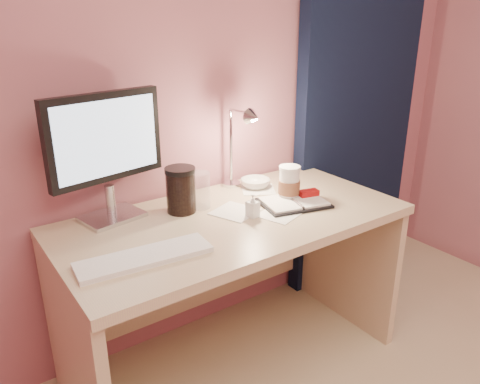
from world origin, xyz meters
TOP-DOWN VIEW (x-y plane):
  - room at (0.95, 1.69)m, footprint 3.50×3.50m
  - desk at (0.00, 1.45)m, footprint 1.40×0.70m
  - monitor at (-0.41, 1.64)m, footprint 0.47×0.21m
  - keyboard at (-0.44, 1.26)m, footprint 0.46×0.17m
  - planner at (0.29, 1.33)m, footprint 0.32×0.27m
  - paper_a at (0.16, 1.28)m, footprint 0.19×0.19m
  - paper_b at (0.26, 1.56)m, footprint 0.20×0.20m
  - paper_c at (0.03, 1.41)m, footprint 0.21×0.21m
  - coffee_cup at (0.30, 1.39)m, footprint 0.09×0.09m
  - clear_cup at (-0.06, 1.54)m, footprint 0.09×0.09m
  - bowl at (0.27, 1.59)m, footprint 0.15×0.15m
  - lotion_bottle at (0.06, 1.33)m, footprint 0.05×0.05m
  - dark_jar at (-0.15, 1.54)m, footprint 0.12×0.12m
  - desk_lamp at (0.19, 1.59)m, footprint 0.09×0.24m

SIDE VIEW (x-z plane):
  - desk at x=0.00m, z-range 0.14..0.87m
  - paper_a at x=0.16m, z-range 0.73..0.73m
  - paper_b at x=0.26m, z-range 0.73..0.73m
  - paper_c at x=0.03m, z-range 0.73..0.73m
  - keyboard at x=-0.44m, z-range 0.73..0.75m
  - planner at x=0.29m, z-range 0.72..0.76m
  - bowl at x=0.27m, z-range 0.73..0.77m
  - lotion_bottle at x=0.06m, z-range 0.73..0.83m
  - coffee_cup at x=0.30m, z-range 0.73..0.88m
  - clear_cup at x=-0.06m, z-range 0.73..0.88m
  - dark_jar at x=-0.15m, z-range 0.73..0.90m
  - desk_lamp at x=0.19m, z-range 0.78..1.17m
  - monitor at x=-0.41m, z-range 0.78..1.28m
  - room at x=0.95m, z-range -0.61..2.89m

